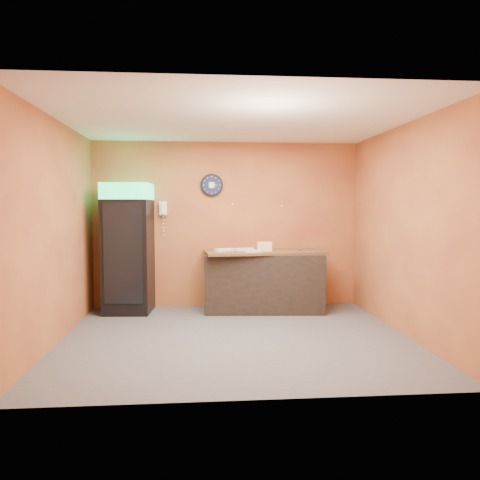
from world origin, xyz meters
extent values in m
plane|color=#47474C|center=(0.00, 0.00, 0.00)|extent=(4.50, 4.50, 0.00)
cube|color=#BC7435|center=(0.00, 2.00, 1.40)|extent=(4.50, 0.02, 2.80)
cube|color=#BC7435|center=(-2.25, 0.00, 1.40)|extent=(0.02, 4.00, 2.80)
cube|color=#BC7435|center=(2.25, 0.00, 1.40)|extent=(0.02, 4.00, 2.80)
cube|color=white|center=(0.00, 0.00, 2.80)|extent=(4.50, 4.00, 0.02)
cube|color=black|center=(-1.61, 1.65, 0.91)|extent=(0.78, 0.78, 1.82)
cube|color=#1BEC81|center=(-1.61, 1.65, 1.95)|extent=(0.78, 0.78, 0.26)
cube|color=black|center=(-1.59, 1.28, 0.99)|extent=(0.60, 0.06, 1.56)
cube|color=black|center=(0.58, 1.58, 0.47)|extent=(1.96, 1.00, 0.95)
cylinder|color=black|center=(-0.26, 1.98, 2.07)|extent=(0.38, 0.05, 0.38)
cylinder|color=#0F1433|center=(-0.26, 1.95, 2.07)|extent=(0.33, 0.01, 0.33)
cube|color=white|center=(-0.26, 1.94, 2.07)|extent=(0.09, 0.00, 0.09)
cube|color=white|center=(-1.07, 1.96, 1.68)|extent=(0.12, 0.07, 0.23)
cube|color=white|center=(-1.07, 1.91, 1.68)|extent=(0.05, 0.04, 0.19)
cube|color=brown|center=(0.58, 1.58, 0.97)|extent=(1.98, 1.04, 0.04)
cube|color=#F7E3C0|center=(0.59, 1.48, 1.01)|extent=(0.25, 0.14, 0.05)
cube|color=#F7E3C0|center=(0.59, 1.48, 1.06)|extent=(0.25, 0.14, 0.05)
cube|color=#F7E3C0|center=(0.59, 1.48, 1.11)|extent=(0.25, 0.14, 0.05)
cube|color=silver|center=(-0.07, 1.52, 1.01)|extent=(0.33, 0.26, 0.04)
cube|color=silver|center=(0.36, 1.30, 1.01)|extent=(0.27, 0.14, 0.04)
cube|color=silver|center=(0.26, 1.59, 1.01)|extent=(0.32, 0.22, 0.04)
cylinder|color=silver|center=(0.43, 1.65, 1.02)|extent=(0.06, 0.06, 0.06)
camera|label=1|loc=(-0.46, -5.98, 1.70)|focal=35.00mm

